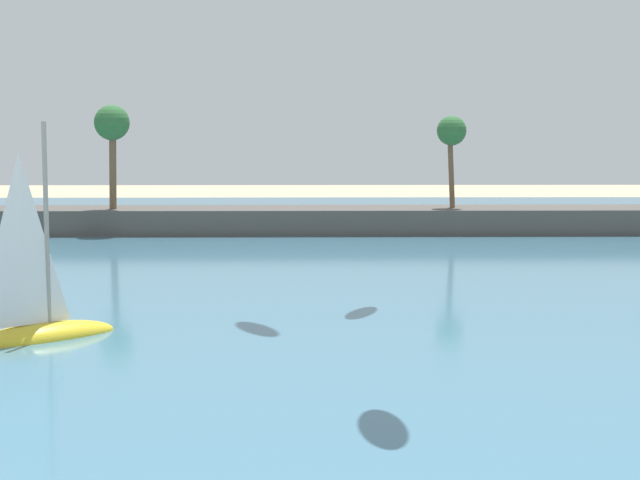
% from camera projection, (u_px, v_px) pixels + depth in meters
% --- Properties ---
extents(sea, '(220.00, 95.30, 0.06)m').
position_uv_depth(sea, '(297.00, 244.00, 64.46)').
color(sea, teal).
rests_on(sea, ground).
extents(palm_headland, '(113.55, 6.76, 13.15)m').
position_uv_depth(palm_headland, '(288.00, 191.00, 71.68)').
color(palm_headland, '#514C47').
rests_on(palm_headland, ground).
extents(sailboat_toward_headland, '(5.17, 4.73, 7.84)m').
position_uv_depth(sailboat_toward_headland, '(38.00, 318.00, 34.52)').
color(sailboat_toward_headland, yellow).
rests_on(sailboat_toward_headland, sea).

